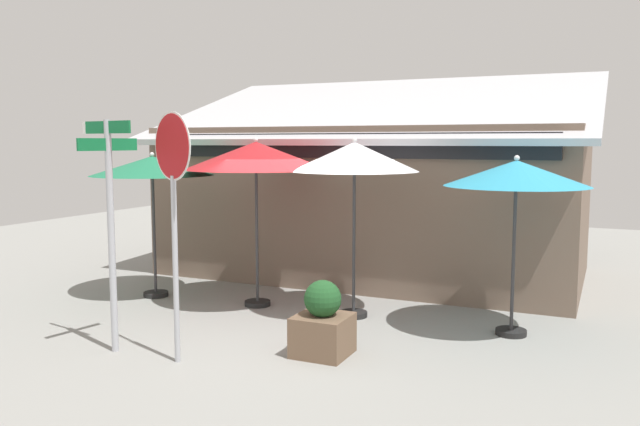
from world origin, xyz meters
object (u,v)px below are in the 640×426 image
at_px(patio_umbrella_crimson_center, 256,157).
at_px(patio_umbrella_ivory_right, 354,158).
at_px(street_sign_post, 110,211).
at_px(patio_umbrella_forest_green_left, 152,167).
at_px(patio_umbrella_teal_far_right, 516,175).
at_px(sidewalk_planter, 323,324).
at_px(stop_sign, 173,187).

xyz_separation_m(patio_umbrella_crimson_center, patio_umbrella_ivory_right, (1.74, 0.03, -0.01)).
height_order(street_sign_post, patio_umbrella_forest_green_left, street_sign_post).
height_order(patio_umbrella_ivory_right, patio_umbrella_teal_far_right, patio_umbrella_ivory_right).
distance_m(patio_umbrella_ivory_right, sidewalk_planter, 2.84).
relative_size(stop_sign, patio_umbrella_forest_green_left, 1.21).
bearing_deg(patio_umbrella_forest_green_left, patio_umbrella_crimson_center, 5.47).
height_order(stop_sign, patio_umbrella_crimson_center, stop_sign).
bearing_deg(patio_umbrella_ivory_right, patio_umbrella_crimson_center, -178.87).
height_order(street_sign_post, stop_sign, stop_sign).
distance_m(stop_sign, patio_umbrella_crimson_center, 2.91).
relative_size(patio_umbrella_crimson_center, patio_umbrella_teal_far_right, 1.10).
bearing_deg(patio_umbrella_crimson_center, patio_umbrella_ivory_right, 1.13).
distance_m(street_sign_post, patio_umbrella_forest_green_left, 3.07).
distance_m(patio_umbrella_forest_green_left, patio_umbrella_ivory_right, 3.75).
bearing_deg(stop_sign, street_sign_post, -179.75).
bearing_deg(patio_umbrella_ivory_right, stop_sign, -113.46).
distance_m(street_sign_post, patio_umbrella_crimson_center, 2.97).
relative_size(patio_umbrella_teal_far_right, sidewalk_planter, 2.61).
xyz_separation_m(patio_umbrella_forest_green_left, patio_umbrella_ivory_right, (3.74, 0.23, 0.19)).
bearing_deg(street_sign_post, patio_umbrella_crimson_center, 79.52).
xyz_separation_m(street_sign_post, sidewalk_planter, (2.58, 1.01, -1.46)).
distance_m(stop_sign, patio_umbrella_forest_green_left, 3.64).
bearing_deg(stop_sign, patio_umbrella_forest_green_left, 133.08).
relative_size(street_sign_post, sidewalk_planter, 3.08).
distance_m(patio_umbrella_forest_green_left, patio_umbrella_teal_far_right, 6.17).
bearing_deg(patio_umbrella_forest_green_left, patio_umbrella_teal_far_right, 2.44).
xyz_separation_m(street_sign_post, patio_umbrella_crimson_center, (0.53, 2.85, 0.65)).
distance_m(street_sign_post, sidewalk_planter, 3.13).
bearing_deg(street_sign_post, patio_umbrella_teal_far_right, 31.94).
height_order(patio_umbrella_crimson_center, sidewalk_planter, patio_umbrella_crimson_center).
bearing_deg(street_sign_post, patio_umbrella_forest_green_left, 118.91).
bearing_deg(patio_umbrella_teal_far_right, patio_umbrella_ivory_right, -179.12).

